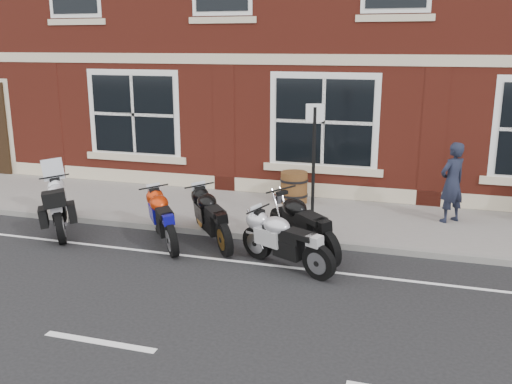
% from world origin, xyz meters
% --- Properties ---
extents(ground, '(80.00, 80.00, 0.00)m').
position_xyz_m(ground, '(0.00, 0.00, 0.00)').
color(ground, black).
rests_on(ground, ground).
extents(sidewalk, '(30.00, 3.00, 0.12)m').
position_xyz_m(sidewalk, '(0.00, 3.00, 0.06)').
color(sidewalk, slate).
rests_on(sidewalk, ground).
extents(kerb, '(30.00, 0.16, 0.12)m').
position_xyz_m(kerb, '(0.00, 1.42, 0.06)').
color(kerb, slate).
rests_on(kerb, ground).
extents(moto_touring_silver, '(1.34, 1.83, 1.41)m').
position_xyz_m(moto_touring_silver, '(-3.20, 0.79, 0.57)').
color(moto_touring_silver, black).
rests_on(moto_touring_silver, ground).
extents(moto_sport_red, '(1.33, 1.74, 0.93)m').
position_xyz_m(moto_sport_red, '(-0.84, 0.73, 0.53)').
color(moto_sport_red, black).
rests_on(moto_sport_red, ground).
extents(moto_sport_black, '(1.41, 1.75, 0.95)m').
position_xyz_m(moto_sport_black, '(0.04, 1.04, 0.55)').
color(moto_sport_black, black).
rests_on(moto_sport_black, ground).
extents(moto_sport_silver, '(1.85, 1.01, 0.90)m').
position_xyz_m(moto_sport_silver, '(1.69, 0.19, 0.52)').
color(moto_sport_silver, black).
rests_on(moto_sport_silver, ground).
extents(moto_naked_black, '(1.67, 1.70, 1.01)m').
position_xyz_m(moto_naked_black, '(1.81, 0.99, 0.58)').
color(moto_naked_black, black).
rests_on(moto_naked_black, ground).
extents(pedestrian_left, '(0.72, 0.72, 1.69)m').
position_xyz_m(pedestrian_left, '(4.43, 3.39, 0.97)').
color(pedestrian_left, black).
rests_on(pedestrian_left, sidewalk).
extents(barrel_planter, '(0.66, 0.66, 0.73)m').
position_xyz_m(barrel_planter, '(0.96, 3.89, 0.49)').
color(barrel_planter, '#4C3114').
rests_on(barrel_planter, sidewalk).
extents(parking_sign, '(0.34, 0.14, 2.51)m').
position_xyz_m(parking_sign, '(1.74, 2.20, 1.57)').
color(parking_sign, black).
rests_on(parking_sign, sidewalk).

